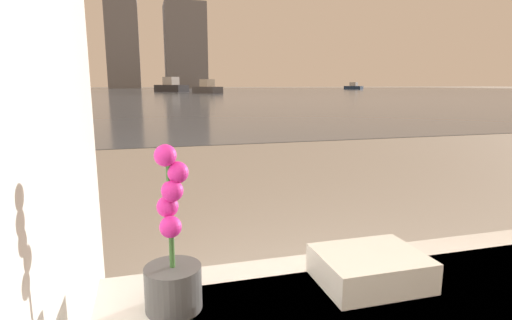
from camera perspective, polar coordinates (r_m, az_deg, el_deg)
potted_orchid at (r=0.96m, az=-11.81°, el=-14.24°), size 0.13×0.13×0.38m
towel_stack at (r=1.12m, az=15.98°, el=-14.60°), size 0.27×0.21×0.08m
harbor_water at (r=62.08m, az=-14.99°, el=9.43°), size 180.00×110.00×0.01m
harbor_boat_0 at (r=49.09m, az=-6.98°, el=10.13°), size 3.26×4.64×1.65m
harbor_boat_2 at (r=87.55m, az=13.76°, el=10.12°), size 3.12×4.02×1.46m
harbor_boat_3 at (r=58.75m, az=-12.04°, el=10.22°), size 4.68×5.64×2.07m
skyline_tower_1 at (r=122.49m, az=-28.74°, el=19.33°), size 6.90×10.91×43.86m
skyline_tower_3 at (r=119.10m, az=-10.09°, el=15.66°), size 11.18×11.39×23.06m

